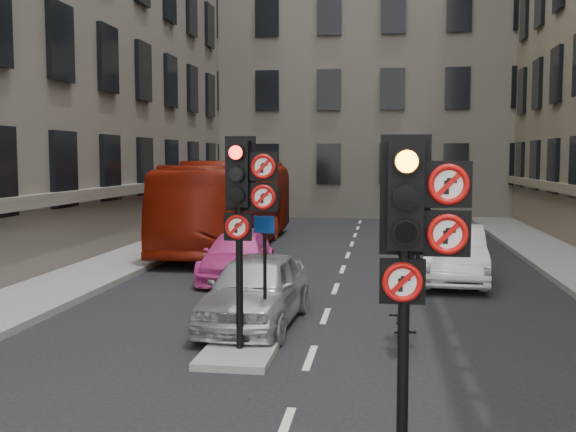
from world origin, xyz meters
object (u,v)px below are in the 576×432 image
(bus_red, at_px, (231,204))
(car_pink, at_px, (238,256))
(info_sign, at_px, (265,259))
(car_silver, at_px, (256,289))
(car_white, at_px, (453,253))
(signal_near, at_px, (414,232))
(motorcyclist, at_px, (407,263))
(signal_far, at_px, (244,196))
(motorcycle, at_px, (402,313))

(bus_red, bearing_deg, car_pink, -75.45)
(info_sign, bearing_deg, car_silver, 117.67)
(car_white, xyz_separation_m, bus_red, (-7.47, 5.91, 0.86))
(signal_near, distance_m, car_white, 11.81)
(car_silver, xyz_separation_m, motorcyclist, (3.06, 2.61, 0.19))
(signal_far, relative_size, motorcycle, 1.88)
(car_silver, relative_size, motorcyclist, 2.32)
(signal_near, xyz_separation_m, signal_far, (-2.60, 4.00, 0.12))
(signal_far, relative_size, car_pink, 0.84)
(signal_near, relative_size, signal_far, 1.00)
(signal_far, bearing_deg, car_pink, 103.27)
(car_silver, relative_size, car_white, 0.92)
(motorcycle, relative_size, motorcyclist, 1.05)
(signal_near, bearing_deg, car_silver, 114.74)
(signal_far, relative_size, bus_red, 0.31)
(signal_near, relative_size, motorcyclist, 1.97)
(car_silver, relative_size, bus_red, 0.36)
(motorcyclist, bearing_deg, car_silver, 42.58)
(signal_far, height_order, motorcycle, signal_far)
(car_white, bearing_deg, car_pink, -172.82)
(signal_near, relative_size, car_silver, 0.85)
(car_white, bearing_deg, car_silver, -125.77)
(car_pink, relative_size, info_sign, 1.95)
(signal_near, xyz_separation_m, motorcyclist, (0.26, 8.68, -1.67))
(car_pink, height_order, info_sign, info_sign)
(signal_near, bearing_deg, motorcycle, 89.38)
(car_silver, bearing_deg, car_white, 54.45)
(motorcyclist, bearing_deg, signal_far, 60.75)
(car_pink, relative_size, bus_red, 0.37)
(motorcyclist, height_order, info_sign, info_sign)
(car_pink, relative_size, motorcyclist, 2.35)
(signal_near, xyz_separation_m, car_white, (1.57, 11.56, -1.83))
(signal_far, relative_size, car_white, 0.78)
(signal_far, xyz_separation_m, car_white, (4.17, 7.56, -1.95))
(car_silver, distance_m, car_pink, 5.25)
(motorcycle, height_order, motorcyclist, motorcyclist)
(signal_near, bearing_deg, signal_far, 123.02)
(car_white, distance_m, motorcycle, 6.73)
(car_pink, xyz_separation_m, info_sign, (1.89, -6.37, 0.91))
(signal_far, bearing_deg, car_white, 61.08)
(signal_far, bearing_deg, bus_red, 103.77)
(car_white, height_order, motorcyclist, motorcyclist)
(motorcyclist, distance_m, info_sign, 4.79)
(motorcycle, relative_size, info_sign, 0.87)
(car_pink, height_order, bus_red, bus_red)
(car_white, height_order, car_pink, car_white)
(signal_near, height_order, bus_red, signal_near)
(signal_far, height_order, motorcyclist, signal_far)
(car_silver, bearing_deg, motorcyclist, 43.42)
(car_silver, relative_size, car_pink, 0.99)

